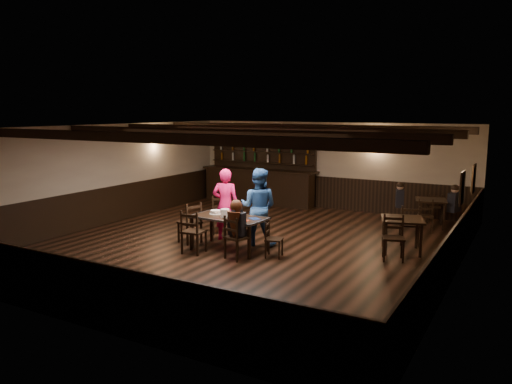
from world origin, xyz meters
The scene contains 25 objects.
ground centered at (0.00, 0.00, 0.00)m, with size 10.00×10.00×0.00m, color black.
room_shell centered at (0.01, 0.04, 1.75)m, with size 9.02×10.02×2.71m.
dining_table centered at (-0.16, -0.58, 0.68)m, with size 1.72×0.94×0.75m.
chair_near_left centered at (-0.67, -1.27, 0.56)m, with size 0.49×0.47×0.96m.
chair_near_right centered at (0.34, -1.17, 0.54)m, with size 0.53×0.51×0.92m.
chair_end_left centered at (-1.20, -0.55, 0.56)m, with size 0.55×0.56×0.97m.
chair_end_right centered at (0.91, -0.61, 0.45)m, with size 0.42×0.43×0.77m.
chair_far_pushed centered at (-1.19, 0.64, 0.54)m, with size 0.59×0.59×0.93m.
woman_pink centered at (-0.69, 0.12, 0.86)m, with size 0.63×0.41×1.72m, color #E9115C.
man_blue centered at (0.21, 0.10, 0.89)m, with size 0.86×0.67×1.78m, color navy.
seated_person centered at (0.37, -1.11, 0.83)m, with size 0.34×0.51×0.83m.
cake centered at (-0.57, -0.49, 0.79)m, with size 0.28×0.28×0.09m.
plate_stack_a centered at (-0.20, -0.66, 0.84)m, with size 0.19×0.19×0.18m, color white.
plate_stack_b centered at (0.04, -0.57, 0.84)m, with size 0.15×0.15×0.18m, color white.
tea_light centered at (-0.05, -0.53, 0.78)m, with size 0.05×0.05×0.06m.
salt_shaker centered at (0.19, -0.66, 0.80)m, with size 0.04×0.04×0.09m, color silver.
pepper_shaker centered at (0.26, -0.67, 0.80)m, with size 0.04×0.04×0.10m, color #A5A8AD.
drink_glass centered at (0.18, -0.49, 0.81)m, with size 0.07×0.07×0.11m, color silver.
menu_red centered at (0.30, -0.75, 0.75)m, with size 0.28×0.19×0.00m, color maroon.
menu_blue centered at (0.45, -0.49, 0.75)m, with size 0.27×0.19×0.00m, color #0D1B41.
bar_counter centered at (-2.31, 4.72, 0.73)m, with size 4.03×0.70×2.20m.
back_table_a centered at (3.23, 1.13, 0.65)m, with size 1.11×1.11×0.75m.
back_table_b centered at (3.32, 3.86, 0.65)m, with size 0.93×0.93×0.75m.
bg_patron_left centered at (2.52, 3.84, 0.81)m, with size 0.29×0.38×0.69m.
bg_patron_right centered at (3.90, 3.88, 0.82)m, with size 0.31×0.39×0.71m.
Camera 1 is at (5.66, -9.67, 3.08)m, focal length 35.00 mm.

